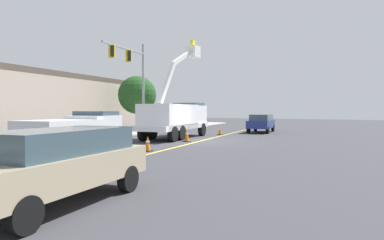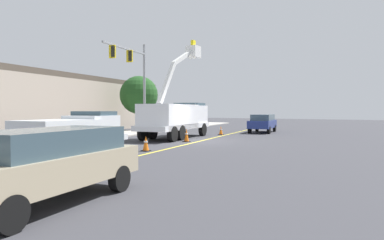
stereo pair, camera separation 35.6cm
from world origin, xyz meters
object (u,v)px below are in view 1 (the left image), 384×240
Objects in this scene: service_pickup_truck at (76,132)px; traffic_signal_mast at (133,71)px; traffic_cone_mid_front at (148,144)px; passing_minivan at (261,122)px; trailing_sedan at (57,161)px; traffic_cone_mid_rear at (187,135)px; traffic_cone_leading at (38,164)px; traffic_cone_trailing at (220,130)px; utility_bucket_truck at (176,116)px.

service_pickup_truck is 0.73× the size of traffic_signal_mast.
traffic_cone_mid_front is at bearing -24.27° from service_pickup_truck.
traffic_signal_mast is at bearing 134.43° from passing_minivan.
traffic_cone_mid_rear is (14.21, 5.22, -0.54)m from trailing_sedan.
traffic_cone_mid_front is at bearing 7.78° from traffic_cone_leading.
traffic_cone_trailing is (6.84, 0.84, -0.06)m from traffic_cone_mid_rear.
traffic_cone_mid_rear reaches higher than traffic_cone_mid_front.
passing_minivan reaches higher than traffic_cone_mid_rear.
passing_minivan is at bearing 8.92° from trailing_sedan.
traffic_cone_mid_rear is (12.34, 1.87, 0.04)m from traffic_cone_leading.
traffic_cone_mid_front is (6.94, 0.95, -0.00)m from traffic_cone_leading.
utility_bucket_truck is at bearing -101.98° from traffic_signal_mast.
traffic_cone_mid_rear is at bearing -172.96° from traffic_cone_trailing.
traffic_cone_leading is at bearing -178.33° from passing_minivan.
utility_bucket_truck is 1.69× the size of trailing_sedan.
service_pickup_truck is 7.36× the size of traffic_cone_leading.
utility_bucket_truck is 1.06× the size of traffic_signal_mast.
service_pickup_truck reaches higher than traffic_cone_mid_front.
passing_minivan is 6.33× the size of traffic_cone_leading.
service_pickup_truck is 8.76m from traffic_cone_mid_rear.
trailing_sedan is at bearing -171.08° from passing_minivan.
traffic_cone_mid_rear is (5.40, 0.92, 0.04)m from traffic_cone_mid_front.
traffic_signal_mast is (3.26, 7.33, 5.00)m from traffic_cone_mid_rear.
traffic_cone_trailing is at bearing 7.04° from traffic_cone_mid_rear.
traffic_cone_leading is (-14.52, -4.14, -1.23)m from utility_bucket_truck.
passing_minivan is at bearing -0.84° from traffic_cone_mid_front.
trailing_sedan reaches higher than traffic_cone_leading.
service_pickup_truck reaches higher than traffic_cone_trailing.
trailing_sedan is (-25.80, -4.05, 0.00)m from passing_minivan.
service_pickup_truck reaches higher than passing_minivan.
service_pickup_truck is at bearing 155.73° from traffic_cone_mid_front.
traffic_cone_mid_front is 0.10× the size of traffic_signal_mast.
passing_minivan is 6.65× the size of traffic_cone_trailing.
traffic_signal_mast is (-3.58, 6.48, 5.06)m from traffic_cone_trailing.
traffic_cone_mid_rear is at bearing -113.97° from traffic_signal_mast.
traffic_cone_leading is (1.88, 3.35, -0.58)m from trailing_sedan.
passing_minivan is at bearing -20.08° from utility_bucket_truck.
trailing_sedan is at bearing -163.93° from traffic_cone_trailing.
utility_bucket_truck reaches higher than passing_minivan.
service_pickup_truck is 20.37m from passing_minivan.
utility_bucket_truck is at bearing 22.81° from traffic_cone_mid_front.
passing_minivan is 6.41× the size of traffic_cone_mid_front.
traffic_signal_mast is at bearing 30.52° from traffic_cone_leading.
passing_minivan is 23.94m from traffic_cone_leading.
trailing_sedan is 6.65× the size of traffic_cone_trailing.
trailing_sedan reaches higher than traffic_cone_trailing.
trailing_sedan is 6.41× the size of traffic_cone_mid_front.
traffic_cone_leading is 1.05× the size of traffic_cone_trailing.
traffic_cone_mid_front is (-7.58, -3.19, -1.24)m from utility_bucket_truck.
passing_minivan is 5.19m from traffic_cone_trailing.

